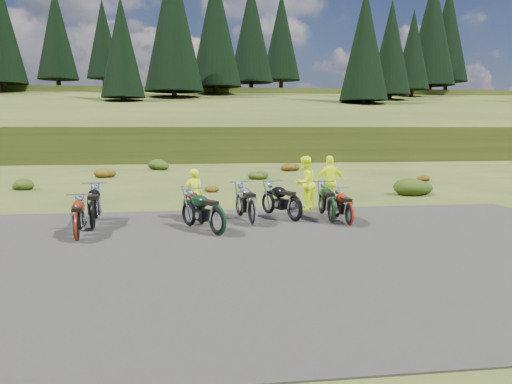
{
  "coord_description": "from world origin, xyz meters",
  "views": [
    {
      "loc": [
        -1.38,
        -13.16,
        2.84
      ],
      "look_at": [
        0.55,
        0.92,
        1.03
      ],
      "focal_mm": 35.0,
      "sensor_mm": 36.0,
      "label": 1
    }
  ],
  "objects": [
    {
      "name": "conifer_18",
      "position": [
        -27.0,
        63.0,
        16.66
      ],
      "size": [
        6.6,
        6.6,
        17.0
      ],
      "color": "black",
      "rests_on": "ground"
    },
    {
      "name": "conifer_29",
      "position": [
        39.0,
        67.0,
        18.97
      ],
      "size": [
        7.92,
        7.92,
        20.0
      ],
      "color": "black",
      "rests_on": "ground"
    },
    {
      "name": "conifer_28",
      "position": [
        33.0,
        61.0,
        14.76
      ],
      "size": [
        5.28,
        5.28,
        14.0
      ],
      "color": "black",
      "rests_on": "ground"
    },
    {
      "name": "motorcycle_2",
      "position": [
        -0.63,
        -0.19,
        0.0
      ],
      "size": [
        1.76,
        2.33,
        1.18
      ],
      "primitive_type": null,
      "rotation": [
        0.0,
        0.0,
        2.08
      ],
      "color": "black",
      "rests_on": "ground"
    },
    {
      "name": "motorcycle_3",
      "position": [
        0.48,
        1.03,
        0.0
      ],
      "size": [
        1.1,
        2.39,
        1.21
      ],
      "primitive_type": null,
      "rotation": [
        0.0,
        0.0,
        1.72
      ],
      "color": "#BABABF",
      "rests_on": "ground"
    },
    {
      "name": "hill_plateau",
      "position": [
        0.0,
        110.0,
        0.0
      ],
      "size": [
        300.0,
        90.0,
        9.17
      ],
      "primitive_type": "cube",
      "color": "#333F15",
      "rests_on": "ground"
    },
    {
      "name": "motorcycle_7",
      "position": [
        2.87,
        1.14,
        0.0
      ],
      "size": [
        0.9,
        2.27,
        1.16
      ],
      "primitive_type": null,
      "rotation": [
        0.0,
        0.0,
        1.5
      ],
      "color": "black",
      "rests_on": "ground"
    },
    {
      "name": "shrub_1",
      "position": [
        -9.1,
        11.3,
        0.31
      ],
      "size": [
        1.03,
        1.03,
        0.61
      ],
      "primitive_type": "ellipsoid",
      "color": "#1C360D",
      "rests_on": "ground"
    },
    {
      "name": "shrub_3",
      "position": [
        -3.3,
        21.9,
        0.46
      ],
      "size": [
        1.56,
        1.56,
        0.92
      ],
      "primitive_type": "ellipsoid",
      "color": "#1C360D",
      "rests_on": "ground"
    },
    {
      "name": "motorcycle_4",
      "position": [
        -1.02,
        1.48,
        0.0
      ],
      "size": [
        1.24,
        2.14,
        1.06
      ],
      "primitive_type": null,
      "rotation": [
        0.0,
        0.0,
        1.87
      ],
      "color": "#410B0A",
      "rests_on": "ground"
    },
    {
      "name": "person_middle",
      "position": [
        -1.21,
        2.2,
        0.8
      ],
      "size": [
        0.65,
        0.51,
        1.59
      ],
      "primitive_type": "imported",
      "rotation": [
        0.0,
        0.0,
        3.38
      ],
      "color": "#DDF70D",
      "rests_on": "ground"
    },
    {
      "name": "ground",
      "position": [
        0.0,
        0.0,
        0.0
      ],
      "size": [
        300.0,
        300.0,
        0.0
      ],
      "primitive_type": "plane",
      "color": "#2E3E14",
      "rests_on": "ground"
    },
    {
      "name": "hill_slope",
      "position": [
        0.0,
        50.0,
        0.0
      ],
      "size": [
        300.0,
        45.97,
        9.37
      ],
      "primitive_type": null,
      "rotation": [
        0.14,
        0.0,
        0.0
      ],
      "color": "#333F15",
      "rests_on": "ground"
    },
    {
      "name": "conifer_19",
      "position": [
        -21.0,
        69.0,
        17.36
      ],
      "size": [
        6.16,
        6.16,
        16.0
      ],
      "color": "black",
      "rests_on": "ground"
    },
    {
      "name": "shrub_6",
      "position": [
        5.4,
        19.8,
        0.38
      ],
      "size": [
        1.3,
        1.3,
        0.77
      ],
      "primitive_type": "ellipsoid",
      "color": "#5F320B",
      "rests_on": "ground"
    },
    {
      "name": "motorcycle_5",
      "position": [
        1.82,
        1.49,
        0.0
      ],
      "size": [
        1.57,
        2.35,
        1.17
      ],
      "primitive_type": null,
      "rotation": [
        0.0,
        0.0,
        1.98
      ],
      "color": "black",
      "rests_on": "ground"
    },
    {
      "name": "motorcycle_0",
      "position": [
        -4.05,
        1.1,
        0.0
      ],
      "size": [
        1.03,
        2.4,
        1.22
      ],
      "primitive_type": null,
      "rotation": [
        0.0,
        0.0,
        1.68
      ],
      "color": "black",
      "rests_on": "ground"
    },
    {
      "name": "shrub_2",
      "position": [
        -6.2,
        16.6,
        0.38
      ],
      "size": [
        1.3,
        1.3,
        0.77
      ],
      "primitive_type": "ellipsoid",
      "color": "#5F320B",
      "rests_on": "ground"
    },
    {
      "name": "motorcycle_1",
      "position": [
        -4.17,
        -0.4,
        0.0
      ],
      "size": [
        0.95,
        2.14,
        1.08
      ],
      "primitive_type": null,
      "rotation": [
        0.0,
        0.0,
        1.7
      ],
      "color": "maroon",
      "rests_on": "ground"
    },
    {
      "name": "shrub_4",
      "position": [
        -0.4,
        9.2,
        0.23
      ],
      "size": [
        0.77,
        0.77,
        0.45
      ],
      "primitive_type": "ellipsoid",
      "color": "#5F320B",
      "rests_on": "ground"
    },
    {
      "name": "person_right_b",
      "position": [
        3.61,
        3.89,
        0.93
      ],
      "size": [
        1.11,
        0.49,
        1.86
      ],
      "primitive_type": "imported",
      "rotation": [
        0.0,
        0.0,
        3.11
      ],
      "color": "#DDF70D",
      "rests_on": "ground"
    },
    {
      "name": "conifer_22",
      "position": [
        -3.0,
        56.0,
        16.77
      ],
      "size": [
        7.92,
        7.92,
        20.0
      ],
      "color": "black",
      "rests_on": "ground"
    },
    {
      "name": "shrub_7",
      "position": [
        8.3,
        7.1,
        0.46
      ],
      "size": [
        1.56,
        1.56,
        0.92
      ],
      "primitive_type": "ellipsoid",
      "color": "#1C360D",
      "rests_on": "ground"
    },
    {
      "name": "conifer_27",
      "position": [
        27.0,
        55.0,
        14.06
      ],
      "size": [
        5.72,
        5.72,
        15.0
      ],
      "color": "black",
      "rests_on": "ground"
    },
    {
      "name": "conifer_20",
      "position": [
        -15.0,
        75.0,
        17.65
      ],
      "size": [
        5.72,
        5.72,
        15.0
      ],
      "color": "black",
      "rests_on": "ground"
    },
    {
      "name": "person_right_a",
      "position": [
        2.61,
        3.55,
        0.94
      ],
      "size": [
        1.15,
        1.14,
        1.88
      ],
      "primitive_type": "imported",
      "rotation": [
        0.0,
        0.0,
        3.87
      ],
      "color": "#DDF70D",
      "rests_on": "ground"
    },
    {
      "name": "conifer_23",
      "position": [
        3.0,
        62.0,
        17.47
      ],
      "size": [
        7.48,
        7.48,
        19.0
      ],
      "color": "black",
      "rests_on": "ground"
    },
    {
      "name": "conifer_24",
      "position": [
        9.0,
        68.0,
        18.16
      ],
      "size": [
        7.04,
        7.04,
        18.0
      ],
      "color": "black",
      "rests_on": "ground"
    },
    {
      "name": "conifer_25",
      "position": [
        15.0,
        74.0,
        18.66
      ],
      "size": [
        6.6,
        6.6,
        17.0
      ],
      "color": "black",
      "rests_on": "ground"
    },
    {
      "name": "gravel_pad",
      "position": [
        0.0,
        -2.0,
        0.0
      ],
      "size": [
        20.0,
        12.0,
        0.04
      ],
      "primitive_type": "cube",
      "color": "black",
      "rests_on": "ground"
    },
    {
      "name": "shrub_8",
      "position": [
        11.2,
        12.4,
        0.23
      ],
      "size": [
        0.77,
        0.77,
        0.45
      ],
      "primitive_type": "ellipsoid",
      "color": "#5F320B",
      "rests_on": "ground"
    },
    {
      "name": "motorcycle_6",
      "position": [
        3.25,
        0.6,
        0.0
      ],
      "size": [
        0.66,
        1.96,
        1.02
      ],
      "primitive_type": null,
      "rotation": [
        0.0,
        0.0,
        1.57
      ],
      "color": "maroon",
      "rests_on": "ground"
    },
    {
      "name": "shrub_5",
      "position": [
        2.5,
        14.5,
        0.31
      ],
      "size": [
        1.03,
        1.03,
        0.61
      ],
      "primitive_type": "ellipsoid",
      "color": "#1C360D",
      "rests_on": "ground"
    },
    {
      "name": "conifer_26",
      "position": [
        21.0,
        49.0,
        13.37
      ],
      "size": [
        6.16,
        6.16,
        16.0
      ],
      "color": "black",
      "rests_on": "ground"
    },
    {
      "name": "conifer_30",
      "position": [
        45.0,
        73.0,
        19.66
      ],
      "size": [
        7.48,
        7.48,
        19.0
      ],
      "color": "black",
      "rests_on": "ground"
    },
    {
      "name": "conifer_21",
      "position": [
        -9.0,
        50.0,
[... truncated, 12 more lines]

